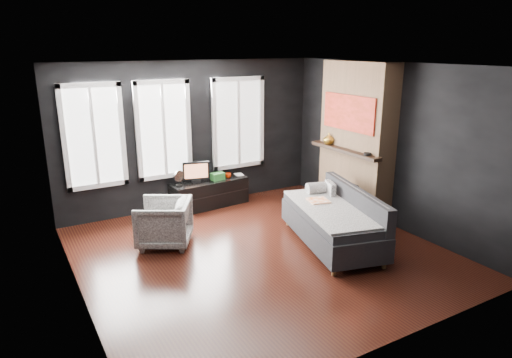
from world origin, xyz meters
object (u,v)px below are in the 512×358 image
media_console (209,193)px  book (235,170)px  monitor (196,171)px  mantel_vase (329,139)px  armchair (164,221)px  mug (228,175)px  sofa (332,218)px

media_console → book: size_ratio=7.05×
monitor → mantel_vase: mantel_vase is taller
armchair → media_console: 1.82m
monitor → mug: 0.67m
monitor → book: 0.85m
sofa → mantel_vase: mantel_vase is taller
monitor → mug: (0.65, -0.02, -0.16)m
sofa → mantel_vase: size_ratio=10.03×
sofa → mug: (-0.50, 2.51, 0.13)m
monitor → mantel_vase: (2.10, -1.20, 0.60)m
sofa → mantel_vase: bearing=69.0°
monitor → book: monitor is taller
book → armchair: bearing=-145.5°
armchair → book: 2.33m
media_console → mantel_vase: 2.45m
media_console → monitor: size_ratio=2.97×
mantel_vase → media_console: bearing=147.2°
book → sofa: bearing=-83.2°
media_console → monitor: 0.54m
mug → mantel_vase: 2.02m
monitor → book: size_ratio=2.37×
armchair → monitor: size_ratio=1.58×
armchair → media_console: bearing=163.4°
mantel_vase → sofa: bearing=-125.5°
media_console → mantel_vase: mantel_vase is taller
mantel_vase → book: bearing=135.1°
monitor → sofa: bearing=-52.1°
sofa → media_console: sofa is taller
book → mantel_vase: (1.26, -1.26, 0.71)m
armchair → media_console: (1.32, 1.24, -0.14)m
sofa → book: (-0.31, 2.59, 0.17)m
media_console → mug: (0.40, -0.01, 0.31)m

